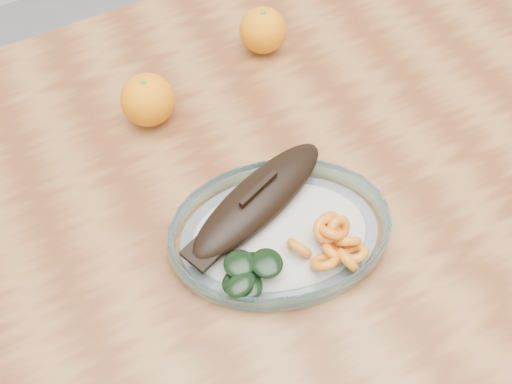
% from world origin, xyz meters
% --- Properties ---
extents(ground, '(3.00, 3.00, 0.00)m').
position_xyz_m(ground, '(0.00, 0.00, 0.00)').
color(ground, slate).
rests_on(ground, ground).
extents(dining_table, '(1.20, 0.80, 0.75)m').
position_xyz_m(dining_table, '(0.00, 0.00, 0.65)').
color(dining_table, brown).
rests_on(dining_table, ground).
extents(plated_meal, '(0.58, 0.58, 0.08)m').
position_xyz_m(plated_meal, '(-0.08, -0.07, 0.77)').
color(plated_meal, white).
rests_on(plated_meal, dining_table).
extents(orange_left, '(0.07, 0.07, 0.07)m').
position_xyz_m(orange_left, '(-0.14, 0.17, 0.79)').
color(orange_left, orange).
rests_on(orange_left, dining_table).
extents(orange_right, '(0.07, 0.07, 0.07)m').
position_xyz_m(orange_right, '(0.06, 0.22, 0.78)').
color(orange_right, orange).
rests_on(orange_right, dining_table).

